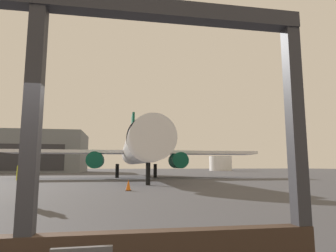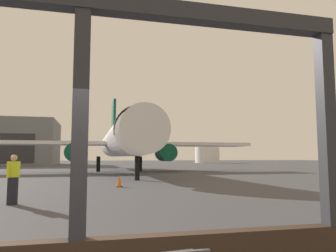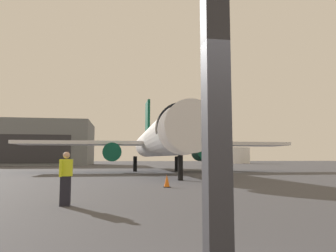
{
  "view_description": "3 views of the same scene",
  "coord_description": "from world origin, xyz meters",
  "px_view_note": "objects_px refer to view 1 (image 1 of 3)",
  "views": [
    {
      "loc": [
        1.07,
        -3.82,
        1.48
      ],
      "look_at": [
        4.74,
        17.49,
        4.47
      ],
      "focal_mm": 30.92,
      "sensor_mm": 36.0,
      "label": 1
    },
    {
      "loc": [
        0.14,
        -4.16,
        1.66
      ],
      "look_at": [
        5.83,
        19.54,
        4.01
      ],
      "focal_mm": 34.31,
      "sensor_mm": 36.0,
      "label": 2
    },
    {
      "loc": [
        -0.78,
        -2.45,
        1.54
      ],
      "look_at": [
        1.75,
        13.8,
        3.23
      ],
      "focal_mm": 33.32,
      "sensor_mm": 36.0,
      "label": 3
    }
  ],
  "objects_px": {
    "airplane": "(138,150)",
    "traffic_cone": "(128,185)",
    "fuel_storage_tank": "(221,163)",
    "distant_hangar": "(39,152)",
    "ground_crew_worker": "(23,181)"
  },
  "relations": [
    {
      "from": "ground_crew_worker",
      "to": "distant_hangar",
      "type": "height_order",
      "value": "distant_hangar"
    },
    {
      "from": "ground_crew_worker",
      "to": "traffic_cone",
      "type": "height_order",
      "value": "ground_crew_worker"
    },
    {
      "from": "traffic_cone",
      "to": "airplane",
      "type": "bearing_deg",
      "value": 84.36
    },
    {
      "from": "airplane",
      "to": "distant_hangar",
      "type": "relative_size",
      "value": 1.48
    },
    {
      "from": "airplane",
      "to": "fuel_storage_tank",
      "type": "bearing_deg",
      "value": 60.4
    },
    {
      "from": "traffic_cone",
      "to": "fuel_storage_tank",
      "type": "distance_m",
      "value": 74.11
    },
    {
      "from": "airplane",
      "to": "distant_hangar",
      "type": "distance_m",
      "value": 44.6
    },
    {
      "from": "distant_hangar",
      "to": "fuel_storage_tank",
      "type": "height_order",
      "value": "distant_hangar"
    },
    {
      "from": "ground_crew_worker",
      "to": "traffic_cone",
      "type": "relative_size",
      "value": 2.59
    },
    {
      "from": "ground_crew_worker",
      "to": "fuel_storage_tank",
      "type": "xyz_separation_m",
      "value": [
        34.62,
        73.39,
        1.32
      ]
    },
    {
      "from": "airplane",
      "to": "distant_hangar",
      "type": "xyz_separation_m",
      "value": [
        -21.24,
        39.2,
        1.3
      ]
    },
    {
      "from": "airplane",
      "to": "traffic_cone",
      "type": "xyz_separation_m",
      "value": [
        -1.68,
        -16.98,
        -3.1
      ]
    },
    {
      "from": "fuel_storage_tank",
      "to": "ground_crew_worker",
      "type": "bearing_deg",
      "value": -115.25
    },
    {
      "from": "airplane",
      "to": "traffic_cone",
      "type": "distance_m",
      "value": 17.34
    },
    {
      "from": "distant_hangar",
      "to": "fuel_storage_tank",
      "type": "xyz_separation_m",
      "value": [
        49.98,
        11.38,
        -2.5
      ]
    }
  ]
}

